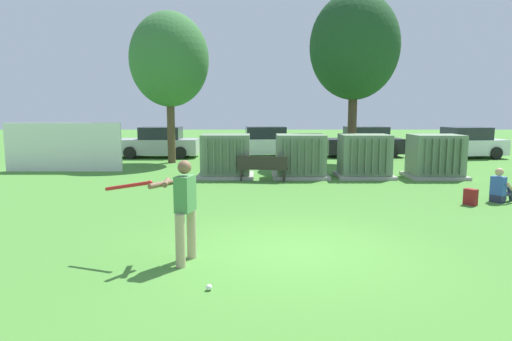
# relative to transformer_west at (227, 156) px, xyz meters

# --- Properties ---
(ground_plane) EXTENTS (96.00, 96.00, 0.00)m
(ground_plane) POSITION_rel_transformer_west_xyz_m (1.86, -8.93, -0.79)
(ground_plane) COLOR #478433
(fence_panel) EXTENTS (4.80, 0.12, 2.00)m
(fence_panel) POSITION_rel_transformer_west_xyz_m (-6.82, 1.57, 0.21)
(fence_panel) COLOR white
(fence_panel) RESTS_ON ground
(transformer_west) EXTENTS (2.10, 1.70, 1.62)m
(transformer_west) POSITION_rel_transformer_west_xyz_m (0.00, 0.00, 0.00)
(transformer_west) COLOR #9E9B93
(transformer_west) RESTS_ON ground
(transformer_mid_west) EXTENTS (2.10, 1.70, 1.62)m
(transformer_mid_west) POSITION_rel_transformer_west_xyz_m (2.82, -0.05, 0.00)
(transformer_mid_west) COLOR #9E9B93
(transformer_mid_west) RESTS_ON ground
(transformer_mid_east) EXTENTS (2.10, 1.70, 1.62)m
(transformer_mid_east) POSITION_rel_transformer_west_xyz_m (5.23, -0.03, 0.00)
(transformer_mid_east) COLOR #9E9B93
(transformer_mid_east) RESTS_ON ground
(transformer_east) EXTENTS (2.10, 1.70, 1.62)m
(transformer_east) POSITION_rel_transformer_west_xyz_m (7.88, -0.10, 0.00)
(transformer_east) COLOR #9E9B93
(transformer_east) RESTS_ON ground
(park_bench) EXTENTS (1.84, 0.66, 0.92)m
(park_bench) POSITION_rel_transformer_west_xyz_m (1.37, -1.01, -0.25)
(park_bench) COLOR #2D2823
(park_bench) RESTS_ON ground
(batter) EXTENTS (1.61, 0.76, 1.74)m
(batter) POSITION_rel_transformer_west_xyz_m (-0.09, -9.54, 0.19)
(batter) COLOR tan
(batter) RESTS_ON ground
(sports_ball) EXTENTS (0.09, 0.09, 0.09)m
(sports_ball) POSITION_rel_transformer_west_xyz_m (0.47, -10.75, -0.74)
(sports_ball) COLOR white
(sports_ball) RESTS_ON ground
(seated_spectator) EXTENTS (0.78, 0.68, 0.96)m
(seated_spectator) POSITION_rel_transformer_west_xyz_m (7.95, -4.58, -0.41)
(seated_spectator) COLOR #282D4C
(seated_spectator) RESTS_ON ground
(backpack) EXTENTS (0.37, 0.38, 0.44)m
(backpack) POSITION_rel_transformer_west_xyz_m (6.94, -5.00, -0.57)
(backpack) COLOR maroon
(backpack) RESTS_ON ground
(tree_left) EXTENTS (3.69, 3.69, 7.05)m
(tree_left) POSITION_rel_transformer_west_xyz_m (-2.91, 4.58, 4.05)
(tree_left) COLOR brown
(tree_left) RESTS_ON ground
(tree_center_left) EXTENTS (4.13, 4.13, 7.89)m
(tree_center_left) POSITION_rel_transformer_west_xyz_m (5.69, 4.41, 4.62)
(tree_center_left) COLOR #4C3828
(tree_center_left) RESTS_ON ground
(parked_car_leftmost) EXTENTS (4.20, 1.92, 1.62)m
(parked_car_leftmost) POSITION_rel_transformer_west_xyz_m (-4.03, 7.00, -0.04)
(parked_car_leftmost) COLOR #B2B2B7
(parked_car_leftmost) RESTS_ON ground
(parked_car_left_of_center) EXTENTS (4.33, 2.18, 1.62)m
(parked_car_left_of_center) POSITION_rel_transformer_west_xyz_m (1.54, 7.46, -0.04)
(parked_car_left_of_center) COLOR silver
(parked_car_left_of_center) RESTS_ON ground
(parked_car_right_of_center) EXTENTS (4.35, 2.24, 1.62)m
(parked_car_right_of_center) POSITION_rel_transformer_west_xyz_m (6.98, 7.39, -0.04)
(parked_car_right_of_center) COLOR black
(parked_car_right_of_center) RESTS_ON ground
(parked_car_rightmost) EXTENTS (4.40, 2.37, 1.62)m
(parked_car_rightmost) POSITION_rel_transformer_west_xyz_m (12.08, 6.67, -0.04)
(parked_car_rightmost) COLOR silver
(parked_car_rightmost) RESTS_ON ground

